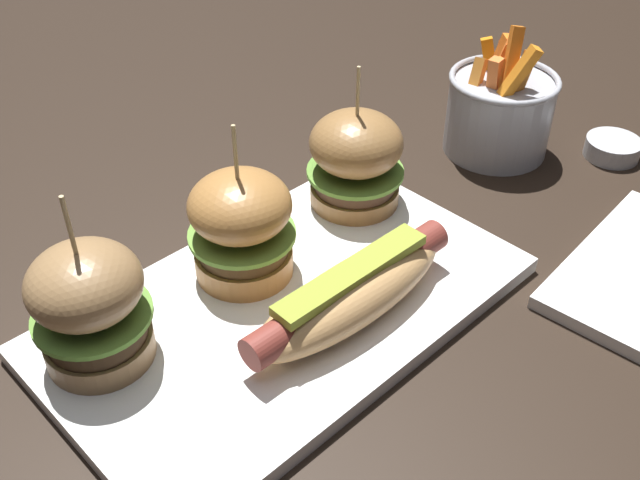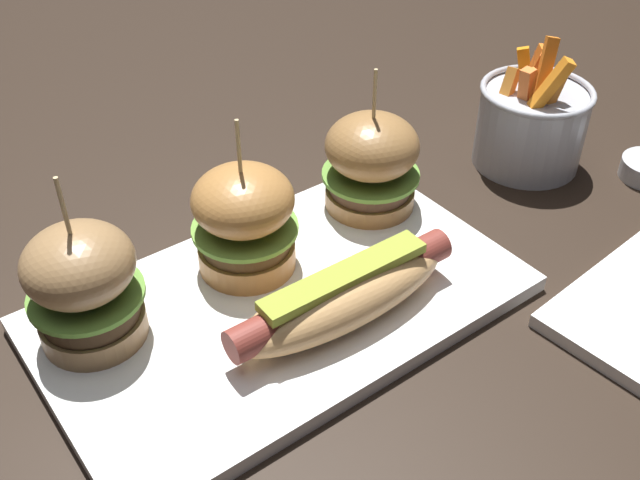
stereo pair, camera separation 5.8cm
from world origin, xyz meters
The scene contains 8 objects.
ground_plane centered at (0.00, 0.00, 0.00)m, with size 3.00×3.00×0.00m, color black.
platter_main centered at (0.00, 0.00, 0.01)m, with size 0.38×0.22×0.01m, color white.
hot_dog centered at (0.02, -0.05, 0.04)m, with size 0.20×0.06×0.05m.
slider_left centered at (-0.13, 0.05, 0.06)m, with size 0.08×0.08×0.14m.
slider_center centered at (0.00, 0.05, 0.06)m, with size 0.09×0.09×0.14m.
slider_right centered at (0.14, 0.06, 0.06)m, with size 0.09×0.09×0.13m.
fries_bucket centered at (0.33, 0.03, 0.05)m, with size 0.11×0.11×0.14m.
sauce_ramekin centered at (0.40, -0.06, 0.01)m, with size 0.06×0.06×0.02m.
Camera 1 is at (-0.28, -0.33, 0.41)m, focal length 41.67 mm.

